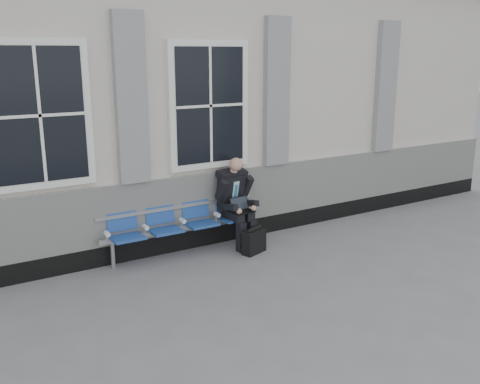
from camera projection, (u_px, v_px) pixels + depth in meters
ground at (239, 279)px, 7.38m from camera, size 70.00×70.00×0.00m
station_building at (139, 99)px, 9.68m from camera, size 14.40×4.40×4.49m
bench at (181, 219)px, 8.21m from camera, size 2.60×0.47×0.91m
businessman at (236, 199)px, 8.50m from camera, size 0.60×0.81×1.45m
briefcase at (254, 241)px, 8.31m from camera, size 0.44×0.30×0.42m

